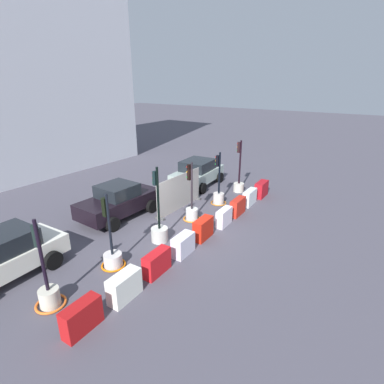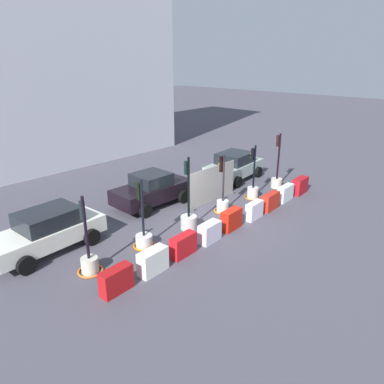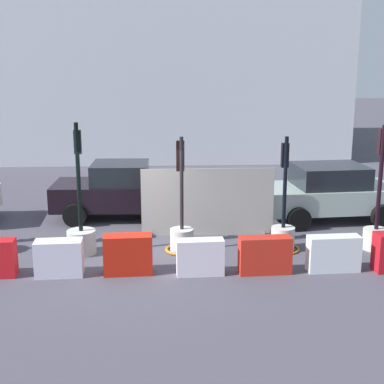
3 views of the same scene
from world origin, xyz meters
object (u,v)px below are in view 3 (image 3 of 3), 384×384
object	(u,v)px
construction_barrier_4	(128,254)
car_black_sedan	(122,191)
construction_barrier_6	(265,255)
traffic_light_2	(81,232)
car_silver_hatchback	(329,192)
construction_barrier_7	(333,254)
construction_barrier_5	(200,257)
traffic_light_3	(182,231)
traffic_light_4	(283,230)
traffic_light_5	(376,226)
construction_barrier_3	(59,258)

from	to	relation	value
construction_barrier_4	car_black_sedan	size ratio (longest dim) A/B	0.27
construction_barrier_6	traffic_light_2	bearing A→B (deg)	160.36
construction_barrier_4	car_silver_hatchback	bearing A→B (deg)	35.41
construction_barrier_6	construction_barrier_7	bearing A→B (deg)	2.07
car_black_sedan	car_silver_hatchback	size ratio (longest dim) A/B	1.00
construction_barrier_4	construction_barrier_5	world-z (taller)	construction_barrier_4
construction_barrier_4	car_black_sedan	world-z (taller)	car_black_sedan
traffic_light_2	car_black_sedan	size ratio (longest dim) A/B	0.78
traffic_light_2	construction_barrier_7	xyz separation A→B (m)	(5.74, -1.44, -0.14)
traffic_light_3	car_black_sedan	bearing A→B (deg)	118.27
construction_barrier_5	car_black_sedan	size ratio (longest dim) A/B	0.26
traffic_light_3	construction_barrier_5	bearing A→B (deg)	-77.54
traffic_light_4	car_black_sedan	bearing A→B (deg)	142.76
car_black_sedan	traffic_light_5	bearing A→B (deg)	-26.58
traffic_light_3	traffic_light_2	bearing A→B (deg)	-178.61
construction_barrier_5	car_silver_hatchback	world-z (taller)	car_silver_hatchback
car_black_sedan	construction_barrier_5	bearing A→B (deg)	-66.64
traffic_light_3	car_silver_hatchback	bearing A→B (deg)	30.29
traffic_light_2	traffic_light_5	size ratio (longest dim) A/B	1.03
traffic_light_4	construction_barrier_5	xyz separation A→B (m)	(-2.15, -1.52, -0.11)
traffic_light_2	construction_barrier_4	world-z (taller)	traffic_light_2
traffic_light_4	construction_barrier_3	size ratio (longest dim) A/B	2.72
traffic_light_3	construction_barrier_4	size ratio (longest dim) A/B	2.63
construction_barrier_3	construction_barrier_5	bearing A→B (deg)	-1.87
traffic_light_4	construction_barrier_6	distance (m)	1.68
construction_barrier_5	construction_barrier_7	bearing A→B (deg)	1.24
car_black_sedan	traffic_light_4	bearing A→B (deg)	-37.24
traffic_light_3	construction_barrier_7	bearing A→B (deg)	-24.40
traffic_light_4	car_silver_hatchback	bearing A→B (deg)	53.93
construction_barrier_3	car_black_sedan	size ratio (longest dim) A/B	0.26
construction_barrier_7	traffic_light_2	bearing A→B (deg)	165.89
traffic_light_2	car_silver_hatchback	size ratio (longest dim) A/B	0.78
construction_barrier_7	construction_barrier_3	bearing A→B (deg)	179.66
traffic_light_4	construction_barrier_3	xyz separation A→B (m)	(-5.21, -1.42, -0.11)
construction_barrier_4	car_black_sedan	xyz separation A→B (m)	(-0.46, 4.55, 0.37)
construction_barrier_3	car_black_sedan	distance (m)	4.72
traffic_light_4	construction_barrier_5	bearing A→B (deg)	-144.83
construction_barrier_5	construction_barrier_3	bearing A→B (deg)	178.13
traffic_light_4	traffic_light_5	bearing A→B (deg)	-1.73
construction_barrier_7	car_silver_hatchback	bearing A→B (deg)	74.94
traffic_light_4	construction_barrier_4	distance (m)	3.97
construction_barrier_3	construction_barrier_6	xyz separation A→B (m)	(4.48, -0.09, 0.02)
traffic_light_5	construction_barrier_4	distance (m)	6.17
construction_barrier_6	car_black_sedan	world-z (taller)	car_black_sedan
traffic_light_5	construction_barrier_5	distance (m)	4.69
traffic_light_4	construction_barrier_7	bearing A→B (deg)	-60.67
traffic_light_3	car_black_sedan	size ratio (longest dim) A/B	0.70
construction_barrier_4	construction_barrier_5	bearing A→B (deg)	-5.03
traffic_light_4	car_silver_hatchback	xyz separation A→B (m)	(1.91, 2.63, 0.32)
traffic_light_5	construction_barrier_6	size ratio (longest dim) A/B	2.67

